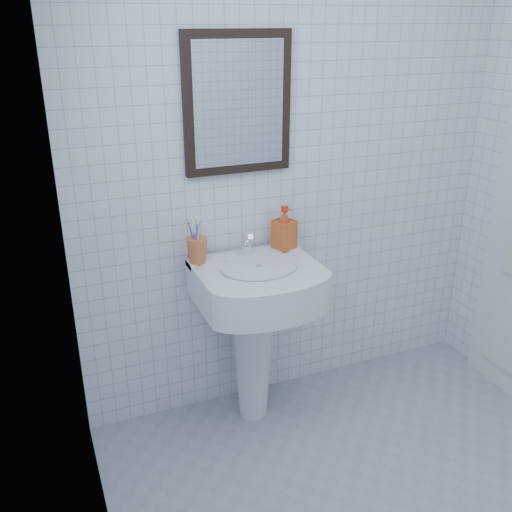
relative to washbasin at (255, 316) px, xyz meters
name	(u,v)px	position (x,y,z in m)	size (l,w,h in m)	color
wall_back	(294,163)	(0.30, 0.21, 0.67)	(2.20, 0.02, 2.50)	white
wall_left	(98,315)	(-0.80, -0.99, 0.67)	(0.02, 2.40, 2.50)	white
washbasin	(255,316)	(0.00, 0.00, 0.00)	(0.56, 0.41, 0.87)	white
faucet	(246,246)	(0.00, 0.10, 0.33)	(0.05, 0.11, 0.12)	white
toothbrush_cup	(197,250)	(-0.24, 0.11, 0.34)	(0.10, 0.10, 0.12)	#CE6532
soap_dispenser	(284,228)	(0.20, 0.12, 0.38)	(0.09, 0.10, 0.21)	red
wall_mirror	(238,104)	(0.00, 0.19, 0.97)	(0.50, 0.04, 0.62)	black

